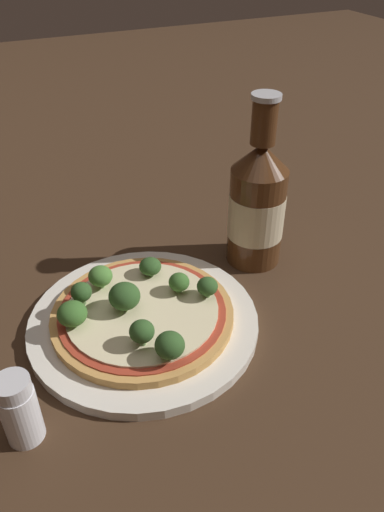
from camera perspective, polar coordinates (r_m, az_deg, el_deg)
The scene contains 14 objects.
ground_plane at distance 0.58m, azimuth -6.20°, elevation -8.09°, with size 3.00×3.00×0.00m, color #3D2819.
plate at distance 0.58m, azimuth -5.48°, elevation -7.54°, with size 0.26×0.26×0.01m.
pizza at distance 0.57m, azimuth -5.61°, elevation -6.65°, with size 0.21×0.21×0.01m.
broccoli_floret_0 at distance 0.55m, azimuth -13.53°, elevation -6.43°, with size 0.03×0.03×0.03m.
broccoli_floret_1 at distance 0.57m, azimuth -12.53°, elevation -4.07°, with size 0.02×0.02×0.03m.
broccoli_floret_2 at distance 0.61m, azimuth -4.80°, elevation -1.20°, with size 0.03×0.03×0.02m.
broccoli_floret_3 at distance 0.55m, azimuth -7.72°, elevation -4.58°, with size 0.04×0.04×0.03m.
broccoli_floret_4 at distance 0.59m, azimuth -10.42°, elevation -2.28°, with size 0.03×0.03×0.03m.
broccoli_floret_5 at distance 0.58m, azimuth -1.49°, elevation -3.03°, with size 0.02×0.02×0.02m.
broccoli_floret_6 at distance 0.51m, azimuth -5.75°, elevation -8.60°, with size 0.03×0.03×0.03m.
broccoli_floret_7 at distance 0.57m, azimuth 1.76°, elevation -3.50°, with size 0.02×0.02×0.03m.
broccoli_floret_8 at distance 0.50m, azimuth -2.56°, elevation -10.17°, with size 0.03×0.03×0.03m.
beer_bottle at distance 0.64m, azimuth 7.45°, elevation 5.92°, with size 0.07×0.07×0.22m.
pepper_shaker at distance 0.48m, azimuth -19.13°, elevation -16.27°, with size 0.03×0.03×0.07m.
Camera 1 is at (0.40, -0.12, 0.40)m, focal length 35.00 mm.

